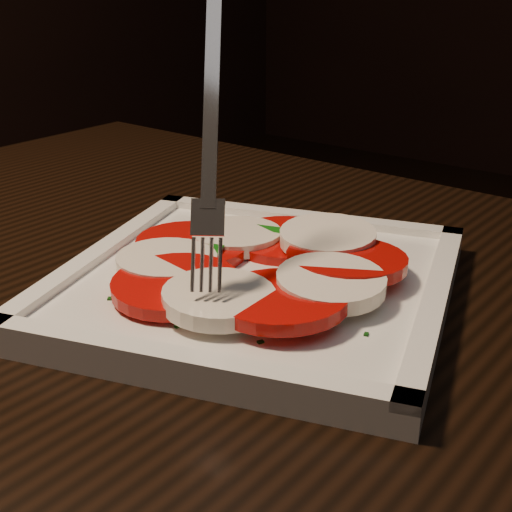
# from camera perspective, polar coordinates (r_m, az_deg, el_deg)

# --- Properties ---
(plate) EXTENTS (0.32, 0.32, 0.01)m
(plate) POSITION_cam_1_polar(r_m,az_deg,el_deg) (0.49, 0.00, -2.45)
(plate) COLOR white
(plate) RESTS_ON table
(caprese_salad) EXTENTS (0.20, 0.20, 0.02)m
(caprese_salad) POSITION_cam_1_polar(r_m,az_deg,el_deg) (0.48, 0.01, -0.57)
(caprese_salad) COLOR #C30504
(caprese_salad) RESTS_ON plate
(fork) EXTENTS (0.08, 0.10, 0.16)m
(fork) POSITION_cam_1_polar(r_m,az_deg,el_deg) (0.44, -3.52, 9.54)
(fork) COLOR white
(fork) RESTS_ON caprese_salad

